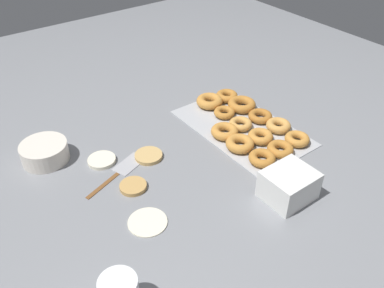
{
  "coord_description": "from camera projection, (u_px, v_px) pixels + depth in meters",
  "views": [
    {
      "loc": [
        -0.89,
        0.55,
        0.87
      ],
      "look_at": [
        0.01,
        -0.12,
        0.04
      ],
      "focal_mm": 38.0,
      "sensor_mm": 36.0,
      "label": 1
    }
  ],
  "objects": [
    {
      "name": "pancake_2",
      "position": [
        149.0,
        156.0,
        1.39
      ],
      "size": [
        0.1,
        0.1,
        0.01
      ],
      "primitive_type": "cylinder",
      "color": "tan",
      "rests_on": "ground_plane"
    },
    {
      "name": "batter_bowl",
      "position": [
        45.0,
        152.0,
        1.37
      ],
      "size": [
        0.16,
        0.16,
        0.06
      ],
      "color": "silver",
      "rests_on": "ground_plane"
    },
    {
      "name": "donut_tray",
      "position": [
        245.0,
        124.0,
        1.53
      ],
      "size": [
        0.51,
        0.31,
        0.04
      ],
      "color": "#ADAFB5",
      "rests_on": "ground_plane"
    },
    {
      "name": "ground_plane",
      "position": [
        165.0,
        168.0,
        1.35
      ],
      "size": [
        3.0,
        3.0,
        0.0
      ],
      "primitive_type": "plane",
      "color": "gray"
    },
    {
      "name": "pancake_3",
      "position": [
        102.0,
        160.0,
        1.38
      ],
      "size": [
        0.09,
        0.09,
        0.01
      ],
      "primitive_type": "cylinder",
      "color": "silver",
      "rests_on": "ground_plane"
    },
    {
      "name": "pancake_1",
      "position": [
        148.0,
        222.0,
        1.16
      ],
      "size": [
        0.11,
        0.11,
        0.01
      ],
      "primitive_type": "cylinder",
      "color": "silver",
      "rests_on": "ground_plane"
    },
    {
      "name": "spatula",
      "position": [
        124.0,
        168.0,
        1.35
      ],
      "size": [
        0.12,
        0.25,
        0.01
      ],
      "rotation": [
        0.0,
        0.0,
        5.06
      ],
      "color": "brown",
      "rests_on": "ground_plane"
    },
    {
      "name": "container_stack",
      "position": [
        289.0,
        185.0,
        1.22
      ],
      "size": [
        0.13,
        0.15,
        0.09
      ],
      "color": "white",
      "rests_on": "ground_plane"
    },
    {
      "name": "pancake_0",
      "position": [
        133.0,
        186.0,
        1.27
      ],
      "size": [
        0.09,
        0.09,
        0.01
      ],
      "primitive_type": "cylinder",
      "color": "tan",
      "rests_on": "ground_plane"
    }
  ]
}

